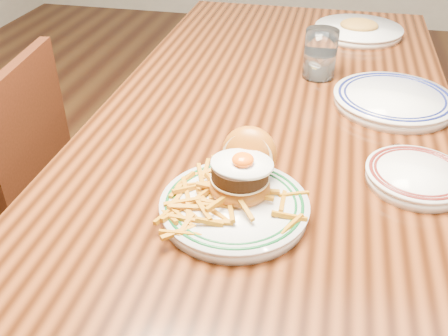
% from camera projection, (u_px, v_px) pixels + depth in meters
% --- Properties ---
extents(floor, '(6.00, 6.00, 0.00)m').
position_uv_depth(floor, '(266.00, 300.00, 1.68)').
color(floor, black).
rests_on(floor, ground).
extents(table, '(0.85, 1.60, 0.75)m').
position_uv_depth(table, '(278.00, 129.00, 1.31)').
color(table, black).
rests_on(table, floor).
extents(chair_left, '(0.44, 0.44, 0.85)m').
position_uv_depth(chair_left, '(7.00, 196.00, 1.41)').
color(chair_left, '#421B0D').
rests_on(chair_left, floor).
extents(main_plate, '(0.26, 0.27, 0.13)m').
position_uv_depth(main_plate, '(237.00, 193.00, 0.88)').
color(main_plate, white).
rests_on(main_plate, table).
extents(side_plate, '(0.19, 0.20, 0.03)m').
position_uv_depth(side_plate, '(417.00, 175.00, 0.95)').
color(side_plate, white).
rests_on(side_plate, table).
extents(rear_plate, '(0.29, 0.29, 0.03)m').
position_uv_depth(rear_plate, '(394.00, 99.00, 1.22)').
color(rear_plate, white).
rests_on(rear_plate, table).
extents(water_glass, '(0.09, 0.09, 0.13)m').
position_uv_depth(water_glass, '(320.00, 57.00, 1.34)').
color(water_glass, white).
rests_on(water_glass, table).
extents(far_plate, '(0.28, 0.28, 0.05)m').
position_uv_depth(far_plate, '(358.00, 30.00, 1.65)').
color(far_plate, white).
rests_on(far_plate, table).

